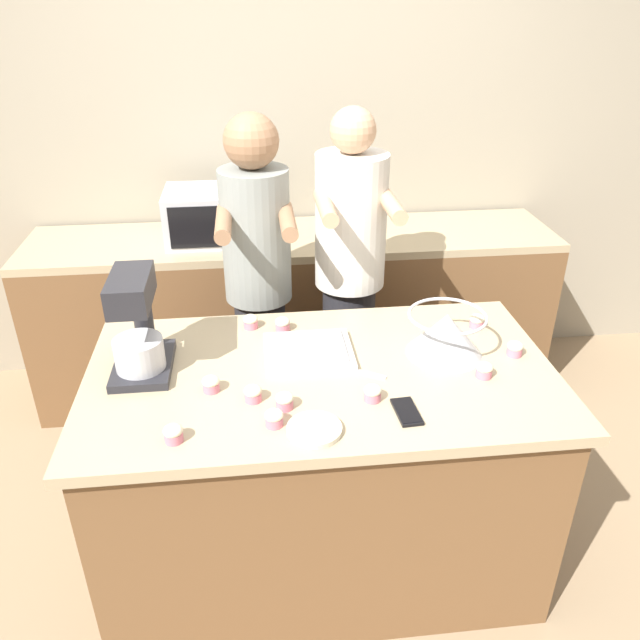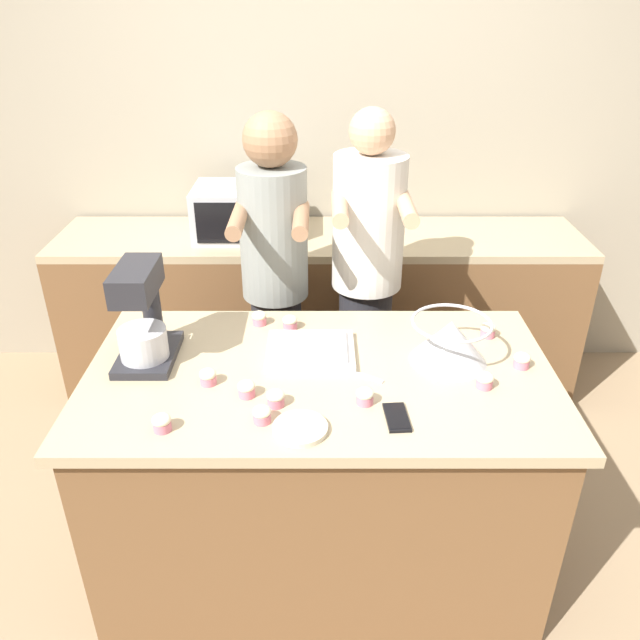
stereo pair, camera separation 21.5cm
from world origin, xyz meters
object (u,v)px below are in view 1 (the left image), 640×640
object	(u,v)px
baking_tray	(308,350)
cupcake_6	(477,321)
cupcake_9	(484,370)
cupcake_10	(173,433)
cupcake_1	(515,348)
cupcake_5	(253,393)
cupcake_3	(282,324)
cupcake_4	(211,384)
cell_phone	(407,412)
cupcake_0	(274,418)
microwave_oven	(213,215)
stand_mixer	(138,329)
cupcake_8	(372,393)
cupcake_7	(250,321)
person_left	(259,290)
mixing_bowl	(446,333)
knife	(353,370)
person_right	(349,287)
small_plate	(314,429)
cupcake_2	(284,401)

from	to	relation	value
baking_tray	cupcake_6	world-z (taller)	cupcake_6
cupcake_9	cupcake_10	world-z (taller)	same
cupcake_1	cupcake_5	world-z (taller)	same
cupcake_3	cupcake_4	distance (m)	0.47
cell_phone	cupcake_0	world-z (taller)	cupcake_0
cupcake_6	cell_phone	bearing A→B (deg)	-128.09
microwave_oven	cupcake_0	size ratio (longest dim) A/B	8.23
stand_mixer	cupcake_8	world-z (taller)	stand_mixer
stand_mixer	cupcake_7	bearing A→B (deg)	34.33
cupcake_0	person_left	bearing A→B (deg)	91.21
cupcake_4	cupcake_6	world-z (taller)	same
microwave_oven	cupcake_10	distance (m)	1.62
cupcake_6	cupcake_8	xyz separation A→B (m)	(-0.50, -0.44, 0.00)
mixing_bowl	cupcake_5	xyz separation A→B (m)	(-0.71, -0.22, -0.06)
knife	cupcake_4	xyz separation A→B (m)	(-0.49, -0.07, 0.03)
cupcake_10	cupcake_5	bearing A→B (deg)	36.91
person_right	microwave_oven	bearing A→B (deg)	136.72
cupcake_5	person_left	bearing A→B (deg)	87.22
cupcake_4	baking_tray	bearing A→B (deg)	29.28
cupcake_5	cupcake_7	distance (m)	0.50
knife	cupcake_3	world-z (taller)	cupcake_3
stand_mixer	cupcake_3	bearing A→B (deg)	23.91
cupcake_8	cupcake_10	world-z (taller)	same
knife	small_plate	bearing A→B (deg)	-117.63
cell_phone	cupcake_6	bearing A→B (deg)	51.91
stand_mixer	cupcake_0	size ratio (longest dim) A/B	6.28
cupcake_7	person_left	bearing A→B (deg)	83.34
microwave_oven	cupcake_5	bearing A→B (deg)	-83.29
cupcake_9	small_plate	bearing A→B (deg)	-159.15
cupcake_4	cupcake_7	size ratio (longest dim) A/B	1.00
mixing_bowl	cupcake_4	world-z (taller)	mixing_bowl
microwave_oven	cupcake_2	world-z (taller)	microwave_oven
cupcake_7	cupcake_3	bearing A→B (deg)	-16.30
cupcake_0	cupcake_6	distance (m)	0.99
cupcake_2	knife	bearing A→B (deg)	37.48
person_right	small_plate	size ratio (longest dim) A/B	9.86
cell_phone	microwave_oven	bearing A→B (deg)	112.75
person_right	cupcake_8	xyz separation A→B (m)	(-0.06, -0.89, 0.04)
cupcake_8	small_plate	bearing A→B (deg)	-145.34
person_left	cupcake_2	bearing A→B (deg)	-86.28
cupcake_5	cupcake_9	xyz separation A→B (m)	(0.80, 0.05, 0.00)
person_right	cupcake_7	xyz separation A→B (m)	(-0.45, -0.35, 0.04)
knife	cupcake_1	bearing A→B (deg)	3.28
mixing_bowl	cupcake_6	size ratio (longest dim) A/B	4.89
mixing_bowl	cupcake_5	world-z (taller)	mixing_bowl
cupcake_7	cupcake_10	size ratio (longest dim) A/B	1.00
cupcake_0	cupcake_8	world-z (taller)	same
person_right	cupcake_9	distance (m)	0.87
cell_phone	cupcake_10	distance (m)	0.73
knife	cupcake_6	world-z (taller)	cupcake_6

